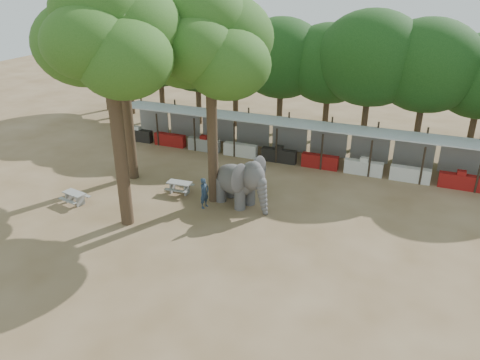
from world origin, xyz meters
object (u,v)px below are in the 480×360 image
at_px(yard_tree_center, 107,36).
at_px(yard_tree_left, 120,42).
at_px(picnic_table_far, 179,186).
at_px(picnic_table_near, 75,196).
at_px(yard_tree_back, 209,43).
at_px(elephant, 241,181).
at_px(handler, 204,193).

bearing_deg(yard_tree_center, yard_tree_left, 120.96).
bearing_deg(picnic_table_far, picnic_table_near, -147.79).
distance_m(yard_tree_back, elephant, 7.35).
bearing_deg(yard_tree_left, picnic_table_near, -100.35).
bearing_deg(picnic_table_far, elephant, -3.67).
xyz_separation_m(yard_tree_back, elephant, (1.76, -0.12, -7.13)).
xyz_separation_m(yard_tree_center, picnic_table_far, (0.90, 3.90, -8.76)).
height_order(yard_tree_center, picnic_table_near, yard_tree_center).
bearing_deg(handler, yard_tree_left, 83.00).
relative_size(elephant, picnic_table_near, 2.47).
relative_size(picnic_table_near, picnic_table_far, 1.06).
xyz_separation_m(yard_tree_center, yard_tree_back, (3.00, 4.00, -0.67)).
bearing_deg(handler, elephant, -46.46).
bearing_deg(picnic_table_near, yard_tree_left, 91.19).
distance_m(handler, picnic_table_far, 2.42).
bearing_deg(handler, yard_tree_center, 145.73).
height_order(yard_tree_center, handler, yard_tree_center).
height_order(yard_tree_left, handler, yard_tree_left).
relative_size(elephant, picnic_table_far, 2.62).
bearing_deg(yard_tree_center, picnic_table_near, 172.04).
height_order(yard_tree_left, yard_tree_back, yard_tree_back).
height_order(elephant, picnic_table_far, elephant).
relative_size(elephant, handler, 2.21).
bearing_deg(picnic_table_far, yard_tree_center, -106.30).
bearing_deg(yard_tree_back, elephant, -3.97).
bearing_deg(yard_tree_center, elephant, 39.17).
bearing_deg(yard_tree_back, picnic_table_far, -177.29).
bearing_deg(elephant, handler, -129.01).
distance_m(yard_tree_left, elephant, 10.37).
distance_m(elephant, picnic_table_near, 9.26).
xyz_separation_m(handler, picnic_table_near, (-6.86, -2.31, -0.42)).
height_order(yard_tree_center, yard_tree_back, yard_tree_center).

